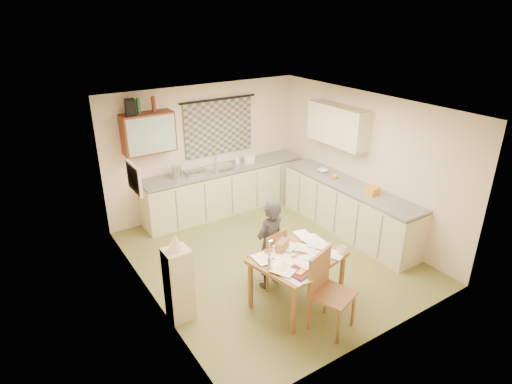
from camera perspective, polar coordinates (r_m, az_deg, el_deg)
floor at (r=7.16m, az=1.94°, el=-8.73°), size 4.00×4.50×0.02m
ceiling at (r=6.19m, az=2.26°, el=11.40°), size 4.00×4.50×0.02m
wall_back at (r=8.40m, az=-6.82°, el=5.66°), size 4.00×0.02×2.50m
wall_front at (r=5.10m, az=16.93°, el=-7.80°), size 4.00×0.02×2.50m
wall_left at (r=5.76m, az=-14.58°, el=-3.69°), size 0.02×4.50×2.50m
wall_right at (r=7.83m, az=14.27°, el=3.72°), size 0.02×4.50×2.50m
window_blind at (r=8.38m, az=-4.98°, el=8.55°), size 1.45×0.03×1.05m
curtain_rod at (r=8.24m, az=-5.04°, el=12.22°), size 1.60×0.04×0.04m
wall_cabinet at (r=7.67m, az=-14.16°, el=7.65°), size 0.90×0.34×0.70m
wall_cabinet_glass at (r=7.51m, az=-13.71°, el=7.37°), size 0.84×0.02×0.64m
upper_cabinet_right at (r=7.89m, az=10.89°, el=8.77°), size 0.34×1.30×0.70m
framed_print at (r=5.94m, az=-15.94°, el=1.78°), size 0.04×0.50×0.40m
print_canvas at (r=5.95m, az=-15.72°, el=1.83°), size 0.01×0.42×0.32m
counter_back at (r=8.52m, az=-4.21°, el=0.30°), size 3.30×0.62×0.92m
counter_right at (r=7.92m, az=12.15°, el=-2.11°), size 0.62×2.95×0.92m
stove at (r=7.39m, az=16.97°, el=-4.61°), size 0.58×0.58×0.90m
sink at (r=8.34m, az=-4.59°, el=2.93°), size 0.57×0.48×0.10m
tap at (r=8.42m, az=-5.39°, el=4.40°), size 0.04×0.04×0.28m
dish_rack at (r=8.08m, az=-8.15°, el=2.59°), size 0.38×0.33×0.06m
kettle at (r=7.92m, az=-10.58°, el=2.66°), size 0.20×0.20×0.24m
mixing_bowl at (r=8.60m, az=-0.89°, el=4.50°), size 0.30×0.30×0.16m
soap_bottle at (r=8.52m, az=-2.54°, el=4.31°), size 0.11×0.11×0.17m
bowl at (r=8.20m, az=8.90°, el=2.82°), size 0.20×0.20×0.05m
orange_bag at (r=7.39m, az=15.26°, el=0.15°), size 0.24×0.19×0.12m
fruit_orange at (r=7.90m, az=10.48°, el=2.08°), size 0.10×0.10×0.10m
speaker at (r=7.48m, az=-16.42°, el=10.82°), size 0.19×0.23×0.26m
bottle_green at (r=7.52m, az=-15.42°, el=10.99°), size 0.07×0.07×0.26m
bottle_brown at (r=7.60m, az=-13.51°, el=11.31°), size 0.09×0.09×0.26m
dining_table at (r=6.00m, az=5.48°, el=-11.48°), size 1.32×1.10×0.75m
chair_far at (r=6.42m, az=1.53°, el=-9.87°), size 0.49×0.49×0.90m
chair_near at (r=5.68m, az=9.89°, el=-14.77°), size 0.60×0.60×1.04m
person at (r=6.16m, az=1.89°, el=-7.01°), size 0.62×0.51×1.37m
shelf_stand at (r=5.72m, az=-10.25°, el=-12.05°), size 0.32×0.30×1.04m
lampshade at (r=5.38m, az=-10.73°, el=-6.60°), size 0.20×0.20×0.22m
letter_rack at (r=5.84m, az=3.50°, el=-7.22°), size 0.24×0.19×0.16m
mug at (r=5.91m, az=11.37°, el=-7.61°), size 0.14×0.14×0.10m
magazine at (r=5.36m, az=4.77°, el=-11.19°), size 0.32×0.37×0.03m
book at (r=5.48m, az=3.37°, el=-10.37°), size 0.26×0.31×0.02m
orange_box at (r=5.43m, az=5.98°, el=-10.71°), size 0.14×0.11×0.04m
eyeglasses at (r=5.77m, az=8.96°, el=-8.75°), size 0.14×0.09×0.02m
candle_holder at (r=5.46m, az=1.85°, el=-9.48°), size 0.07×0.07×0.18m
candle at (r=5.37m, az=1.82°, el=-7.56°), size 0.03×0.03×0.22m
candle_flame at (r=5.30m, az=2.12°, el=-6.48°), size 0.02×0.02×0.02m
papers at (r=5.79m, az=5.92°, el=-8.32°), size 1.13×1.12×0.03m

